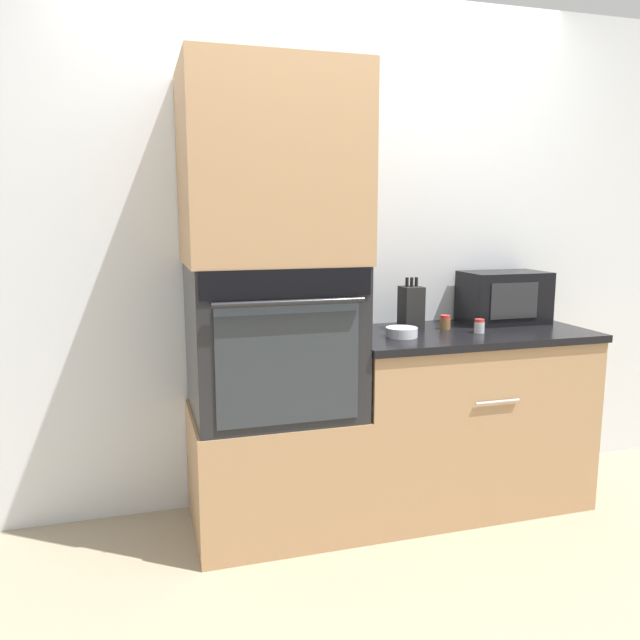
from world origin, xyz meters
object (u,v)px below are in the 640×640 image
object	(u,v)px
condiment_jar_near	(445,322)
condiment_jar_mid	(479,326)
wall_oven	(273,339)
knife_block	(411,308)
microwave	(504,297)
bowl	(402,332)
condiment_jar_far	(362,319)

from	to	relation	value
condiment_jar_near	condiment_jar_mid	distance (m)	0.18
wall_oven	condiment_jar_mid	size ratio (longest dim) A/B	10.75
wall_oven	knife_block	size ratio (longest dim) A/B	2.81
microwave	condiment_jar_near	world-z (taller)	microwave
condiment_jar_mid	microwave	bearing A→B (deg)	39.56
knife_block	bowl	world-z (taller)	knife_block
wall_oven	condiment_jar_far	distance (m)	0.53
wall_oven	knife_block	distance (m)	0.73
bowl	condiment_jar_mid	world-z (taller)	condiment_jar_mid
condiment_jar_near	condiment_jar_mid	world-z (taller)	condiment_jar_near
condiment_jar_mid	condiment_jar_far	xyz separation A→B (m)	(-0.50, 0.26, 0.02)
wall_oven	microwave	bearing A→B (deg)	6.76
condiment_jar_near	wall_oven	bearing A→B (deg)	-176.06
bowl	condiment_jar_near	distance (m)	0.31
condiment_jar_mid	condiment_jar_far	distance (m)	0.57
knife_block	condiment_jar_mid	distance (m)	0.34
knife_block	condiment_jar_near	world-z (taller)	knife_block
condiment_jar_near	bowl	bearing A→B (deg)	-156.93
bowl	condiment_jar_mid	bearing A→B (deg)	-2.06
bowl	condiment_jar_mid	xyz separation A→B (m)	(0.40, -0.01, 0.01)
condiment_jar_near	condiment_jar_far	size ratio (longest dim) A/B	0.70
condiment_jar_near	condiment_jar_far	world-z (taller)	condiment_jar_far
microwave	condiment_jar_mid	bearing A→B (deg)	-140.44
condiment_jar_near	microwave	bearing A→B (deg)	13.11
condiment_jar_far	knife_block	bearing A→B (deg)	-19.40
condiment_jar_far	condiment_jar_near	bearing A→B (deg)	-17.57
condiment_jar_mid	condiment_jar_far	bearing A→B (deg)	152.59
condiment_jar_near	condiment_jar_mid	bearing A→B (deg)	-51.00
bowl	condiment_jar_mid	size ratio (longest dim) A/B	2.19
wall_oven	knife_block	xyz separation A→B (m)	(0.72, 0.11, 0.09)
condiment_jar_far	bowl	bearing A→B (deg)	-66.92
microwave	bowl	world-z (taller)	microwave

